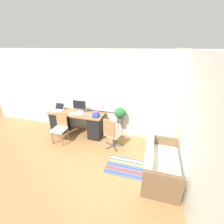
# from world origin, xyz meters

# --- Properties ---
(ground_plane) EXTENTS (14.00, 14.00, 0.00)m
(ground_plane) POSITION_xyz_m (0.00, 0.00, 0.00)
(ground_plane) COLOR #9E7042
(wall_back_with_window) EXTENTS (9.00, 0.12, 2.70)m
(wall_back_with_window) POSITION_xyz_m (-0.01, 0.71, 1.36)
(wall_back_with_window) COLOR silver
(wall_back_with_window) RESTS_ON ground_plane
(wall_right_with_picture) EXTENTS (0.08, 9.00, 2.70)m
(wall_right_with_picture) POSITION_xyz_m (2.41, 0.00, 1.35)
(wall_right_with_picture) COLOR silver
(wall_right_with_picture) RESTS_ON ground_plane
(desk) EXTENTS (1.83, 0.63, 0.77)m
(desk) POSITION_xyz_m (-0.75, 0.31, 0.41)
(desk) COLOR brown
(desk) RESTS_ON ground_plane
(laptop) EXTENTS (0.33, 0.34, 0.23)m
(laptop) POSITION_xyz_m (-1.41, 0.31, 0.82)
(laptop) COLOR #B7B7BC
(laptop) RESTS_ON desk
(monitor) EXTENTS (0.47, 0.22, 0.41)m
(monitor) POSITION_xyz_m (-0.66, 0.42, 0.98)
(monitor) COLOR silver
(monitor) RESTS_ON desk
(keyboard) EXTENTS (0.42, 0.12, 0.02)m
(keyboard) POSITION_xyz_m (-0.69, 0.22, 0.78)
(keyboard) COLOR silver
(keyboard) RESTS_ON desk
(mouse) EXTENTS (0.04, 0.07, 0.03)m
(mouse) POSITION_xyz_m (-0.40, 0.25, 0.79)
(mouse) COLOR silver
(mouse) RESTS_ON desk
(desk_lamp) EXTENTS (0.13, 0.13, 0.47)m
(desk_lamp) POSITION_xyz_m (-0.03, 0.43, 1.07)
(desk_lamp) COLOR white
(desk_lamp) RESTS_ON desk
(book_stack) EXTENTS (0.22, 0.18, 0.17)m
(book_stack) POSITION_xyz_m (-0.02, 0.23, 0.85)
(book_stack) COLOR black
(book_stack) RESTS_ON desk
(desk_chair_wooden) EXTENTS (0.40, 0.41, 0.92)m
(desk_chair_wooden) POSITION_xyz_m (-1.03, -0.23, 0.49)
(desk_chair_wooden) COLOR olive
(desk_chair_wooden) RESTS_ON ground_plane
(office_chair_swivel) EXTENTS (0.55, 0.57, 0.96)m
(office_chair_swivel) POSITION_xyz_m (0.60, -0.12, 0.49)
(office_chair_swivel) COLOR #47474C
(office_chair_swivel) RESTS_ON ground_plane
(couch_loveseat) EXTENTS (0.74, 1.34, 0.83)m
(couch_loveseat) POSITION_xyz_m (1.91, -0.83, 0.30)
(couch_loveseat) COLOR white
(couch_loveseat) RESTS_ON ground_plane
(plant_stand) EXTENTS (0.21, 0.21, 0.58)m
(plant_stand) POSITION_xyz_m (0.68, 0.49, 0.49)
(plant_stand) COLOR #333338
(plant_stand) RESTS_ON ground_plane
(potted_plant) EXTENTS (0.35, 0.35, 0.46)m
(potted_plant) POSITION_xyz_m (0.68, 0.49, 0.85)
(potted_plant) COLOR #514C47
(potted_plant) RESTS_ON plant_stand
(floor_rug_striped) EXTENTS (1.10, 0.68, 0.01)m
(floor_rug_striped) POSITION_xyz_m (1.20, -0.79, 0.00)
(floor_rug_striped) COLOR #565B6B
(floor_rug_striped) RESTS_ON ground_plane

